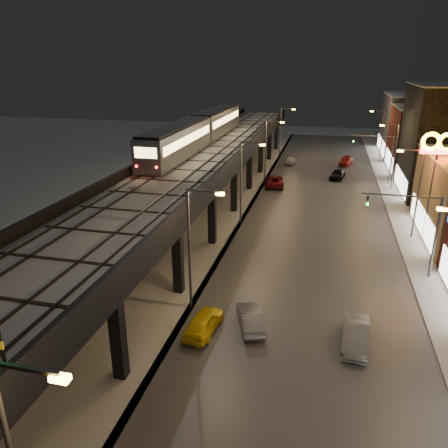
# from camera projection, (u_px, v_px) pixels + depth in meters

# --- Properties ---
(road_surface) EXTENTS (17.00, 120.00, 0.06)m
(road_surface) POSITION_uv_depth(u_px,v_px,m) (317.00, 217.00, 50.01)
(road_surface) COLOR #46474D
(road_surface) RESTS_ON ground
(sidewalk_right) EXTENTS (4.00, 120.00, 0.14)m
(sidewalk_right) POSITION_uv_depth(u_px,v_px,m) (410.00, 224.00, 47.81)
(sidewalk_right) COLOR #9FA1A8
(sidewalk_right) RESTS_ON ground
(under_viaduct_pavement) EXTENTS (11.00, 120.00, 0.06)m
(under_viaduct_pavement) POSITION_uv_depth(u_px,v_px,m) (204.00, 209.00, 52.96)
(under_viaduct_pavement) COLOR #9FA1A8
(under_viaduct_pavement) RESTS_ON ground
(elevated_viaduct) EXTENTS (9.00, 100.00, 6.30)m
(elevated_viaduct) POSITION_uv_depth(u_px,v_px,m) (195.00, 169.00, 48.13)
(elevated_viaduct) COLOR black
(elevated_viaduct) RESTS_ON ground
(viaduct_trackbed) EXTENTS (8.40, 100.00, 0.32)m
(viaduct_trackbed) POSITION_uv_depth(u_px,v_px,m) (196.00, 162.00, 47.98)
(viaduct_trackbed) COLOR #B2B7C1
(viaduct_trackbed) RESTS_ON elevated_viaduct
(viaduct_parapet_streetside) EXTENTS (0.30, 100.00, 1.10)m
(viaduct_parapet_streetside) POSITION_uv_depth(u_px,v_px,m) (234.00, 160.00, 46.89)
(viaduct_parapet_streetside) COLOR black
(viaduct_parapet_streetside) RESTS_ON elevated_viaduct
(viaduct_parapet_far) EXTENTS (0.30, 100.00, 1.10)m
(viaduct_parapet_far) POSITION_uv_depth(u_px,v_px,m) (158.00, 156.00, 48.79)
(viaduct_parapet_far) COLOR black
(viaduct_parapet_far) RESTS_ON elevated_viaduct
(building_e) EXTENTS (12.20, 12.20, 10.16)m
(building_e) POSITION_uv_depth(u_px,v_px,m) (432.00, 140.00, 69.22)
(building_e) COLOR maroon
(building_e) RESTS_ON ground
(building_f) EXTENTS (12.20, 16.20, 11.16)m
(building_f) POSITION_uv_depth(u_px,v_px,m) (417.00, 125.00, 81.80)
(building_f) COLOR #404047
(building_f) RESTS_ON ground
(streetlight_left_1) EXTENTS (2.57, 0.28, 9.00)m
(streetlight_left_1) POSITION_uv_depth(u_px,v_px,m) (193.00, 242.00, 29.88)
(streetlight_left_1) COLOR #38383A
(streetlight_left_1) RESTS_ON ground
(streetlight_left_2) EXTENTS (2.57, 0.28, 9.00)m
(streetlight_left_2) POSITION_uv_depth(u_px,v_px,m) (243.00, 178.00, 46.28)
(streetlight_left_2) COLOR #38383A
(streetlight_left_2) RESTS_ON ground
(streetlight_right_2) EXTENTS (2.56, 0.28, 9.00)m
(streetlight_right_2) POSITION_uv_depth(u_px,v_px,m) (416.00, 188.00, 42.53)
(streetlight_right_2) COLOR #38383A
(streetlight_right_2) RESTS_ON ground
(streetlight_left_3) EXTENTS (2.57, 0.28, 9.00)m
(streetlight_left_3) POSITION_uv_depth(u_px,v_px,m) (268.00, 147.00, 62.67)
(streetlight_left_3) COLOR #38383A
(streetlight_left_3) RESTS_ON ground
(streetlight_right_3) EXTENTS (2.56, 0.28, 9.00)m
(streetlight_right_3) POSITION_uv_depth(u_px,v_px,m) (394.00, 153.00, 58.92)
(streetlight_right_3) COLOR #38383A
(streetlight_right_3) RESTS_ON ground
(streetlight_left_4) EXTENTS (2.57, 0.28, 9.00)m
(streetlight_left_4) POSITION_uv_depth(u_px,v_px,m) (282.00, 129.00, 79.06)
(streetlight_left_4) COLOR #38383A
(streetlight_left_4) RESTS_ON ground
(streetlight_right_4) EXTENTS (2.56, 0.28, 9.00)m
(streetlight_right_4) POSITION_uv_depth(u_px,v_px,m) (381.00, 133.00, 75.31)
(streetlight_right_4) COLOR #38383A
(streetlight_right_4) RESTS_ON ground
(traffic_light_rig_a) EXTENTS (6.10, 0.34, 7.00)m
(traffic_light_rig_a) POSITION_uv_depth(u_px,v_px,m) (422.00, 226.00, 34.78)
(traffic_light_rig_a) COLOR #38383A
(traffic_light_rig_a) RESTS_ON ground
(traffic_light_rig_b) EXTENTS (6.10, 0.34, 7.00)m
(traffic_light_rig_b) POSITION_uv_depth(u_px,v_px,m) (384.00, 153.00, 62.10)
(traffic_light_rig_b) COLOR #38383A
(traffic_light_rig_b) RESTS_ON ground
(subway_train) EXTENTS (3.01, 36.15, 3.60)m
(subway_train) POSITION_uv_depth(u_px,v_px,m) (200.00, 129.00, 57.24)
(subway_train) COLOR gray
(subway_train) RESTS_ON viaduct_trackbed
(car_taxi) EXTENTS (2.03, 4.24, 1.40)m
(car_taxi) POSITION_uv_depth(u_px,v_px,m) (204.00, 323.00, 28.66)
(car_taxi) COLOR yellow
(car_taxi) RESTS_ON ground
(car_near_white) EXTENTS (2.65, 4.26, 1.32)m
(car_near_white) POSITION_uv_depth(u_px,v_px,m) (250.00, 319.00, 29.20)
(car_near_white) COLOR slate
(car_near_white) RESTS_ON ground
(car_mid_silver) EXTENTS (3.24, 5.73, 1.51)m
(car_mid_silver) POSITION_uv_depth(u_px,v_px,m) (274.00, 181.00, 62.23)
(car_mid_silver) COLOR maroon
(car_mid_silver) RESTS_ON ground
(car_far_white) EXTENTS (1.86, 3.91, 1.29)m
(car_far_white) POSITION_uv_depth(u_px,v_px,m) (291.00, 160.00, 75.83)
(car_far_white) COLOR silver
(car_far_white) RESTS_ON ground
(car_onc_silver) EXTENTS (1.85, 4.51, 1.45)m
(car_onc_silver) POSITION_uv_depth(u_px,v_px,m) (355.00, 336.00, 27.28)
(car_onc_silver) COLOR slate
(car_onc_silver) RESTS_ON ground
(car_onc_white) EXTENTS (2.67, 4.84, 1.33)m
(car_onc_white) POSITION_uv_depth(u_px,v_px,m) (337.00, 175.00, 66.09)
(car_onc_white) COLOR black
(car_onc_white) RESTS_ON ground
(car_onc_red) EXTENTS (2.78, 4.75, 1.52)m
(car_onc_red) POSITION_uv_depth(u_px,v_px,m) (346.00, 161.00, 74.95)
(car_onc_red) COLOR maroon
(car_onc_red) RESTS_ON ground
(sign_mcdonalds) EXTENTS (3.16, 0.37, 10.72)m
(sign_mcdonalds) POSITION_uv_depth(u_px,v_px,m) (437.00, 153.00, 40.58)
(sign_mcdonalds) COLOR #38383A
(sign_mcdonalds) RESTS_ON ground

